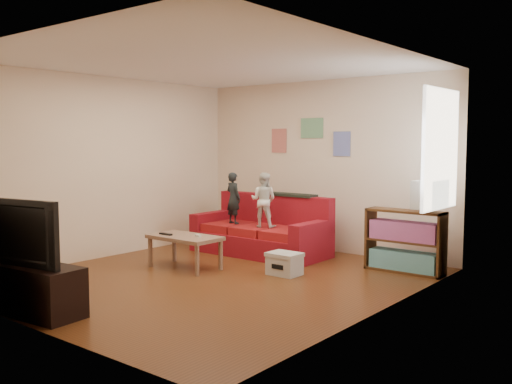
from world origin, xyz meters
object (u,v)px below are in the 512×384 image
Objects in this scene: bookshelf at (405,244)px; television at (25,231)px; sofa at (263,233)px; child_b at (264,200)px; file_box at (284,264)px; tv_stand at (27,288)px; child_a at (233,198)px; coffee_table at (185,240)px.

television is (-2.24, -4.09, 0.47)m from bookshelf.
child_b is at bearing -49.39° from sofa.
television is at bearing -110.21° from file_box.
tv_stand is (-1.09, -2.96, 0.10)m from file_box.
child_b is (0.15, -0.17, 0.55)m from sofa.
bookshelf is at bearing -161.23° from child_a.
sofa is at bearing 85.06° from tv_stand.
child_a is at bearing -159.13° from sofa.
bookshelf is at bearing 44.55° from file_box.
child_b is 0.71× the size of television.
file_box is at bearing 59.53° from television.
bookshelf is 0.90× the size of television.
coffee_table is 2.37× the size of file_box.
tv_stand is at bearing -89.70° from sofa.
television is (0.02, -3.92, 0.52)m from sofa.
television is (0.20, -2.42, 0.45)m from coffee_table.
tv_stand is (0.20, -2.42, -0.14)m from coffee_table.
sofa reaches higher than coffee_table.
child_a is (-0.45, -0.17, 0.54)m from sofa.
coffee_table is 1.42m from file_box.
bookshelf is (2.71, 0.34, -0.48)m from child_a.
coffee_table is at bearing 89.59° from tv_stand.
tv_stand is (0.02, -3.92, -0.06)m from sofa.
child_a reaches higher than file_box.
tv_stand is at bearing 0.00° from television.
television is (-0.13, -3.75, -0.02)m from child_b.
child_a is 1.91× the size of file_box.
coffee_table is at bearing 57.87° from child_b.
child_a is at bearing -18.07° from child_b.
sofa is 2.04× the size of bookshelf.
television reaches higher than coffee_table.
sofa is 1.83× the size of television.
bookshelf is 2.45× the size of file_box.
sofa is 2.27m from bookshelf.
coffee_table is at bearing -145.68° from bookshelf.
television is (-1.09, -2.96, 0.69)m from file_box.
television reaches higher than file_box.
coffee_table is at bearing 84.56° from television.
child_b reaches higher than bookshelf.
television is at bearing -118.70° from bookshelf.
child_a is 1.43m from coffee_table.
coffee_table is (-0.18, -1.50, 0.08)m from sofa.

